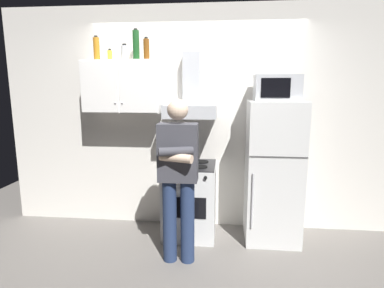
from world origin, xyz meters
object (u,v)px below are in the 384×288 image
(bottle_canister_steel, at_px, (125,53))
(bottle_spice_jar, at_px, (110,55))
(upper_cabinet, at_px, (123,87))
(bottle_beer_brown, at_px, (146,49))
(bottle_liquor_amber, at_px, (97,49))
(bottle_wine_green, at_px, (136,45))
(range_hood, at_px, (191,100))
(refrigerator, at_px, (273,172))
(person_standing, at_px, (178,176))
(microwave, at_px, (277,88))
(stove_oven, at_px, (190,200))

(bottle_canister_steel, bearing_deg, bottle_spice_jar, -170.91)
(upper_cabinet, distance_m, bottle_beer_brown, 0.51)
(bottle_liquor_amber, height_order, bottle_spice_jar, bottle_liquor_amber)
(upper_cabinet, bearing_deg, bottle_wine_green, -1.96)
(range_hood, relative_size, refrigerator, 0.47)
(person_standing, relative_size, bottle_wine_green, 4.72)
(microwave, xyz_separation_m, bottle_liquor_amber, (-2.04, 0.08, 0.44))
(stove_oven, xyz_separation_m, bottle_liquor_amber, (-1.09, 0.10, 1.75))
(upper_cabinet, relative_size, bottle_wine_green, 2.59)
(stove_oven, height_order, bottle_liquor_amber, bottle_liquor_amber)
(refrigerator, xyz_separation_m, bottle_canister_steel, (-1.73, 0.16, 1.34))
(refrigerator, xyz_separation_m, bottle_liquor_amber, (-2.04, 0.09, 1.38))
(refrigerator, distance_m, bottle_wine_green, 2.12)
(upper_cabinet, distance_m, person_standing, 1.35)
(stove_oven, xyz_separation_m, range_hood, (0.00, 0.13, 1.16))
(person_standing, bearing_deg, bottle_beer_brown, 122.45)
(stove_oven, xyz_separation_m, person_standing, (-0.05, -0.61, 0.47))
(upper_cabinet, height_order, microwave, upper_cabinet)
(range_hood, xyz_separation_m, microwave, (0.95, -0.11, 0.14))
(microwave, distance_m, bottle_liquor_amber, 2.09)
(microwave, relative_size, person_standing, 0.29)
(bottle_beer_brown, bearing_deg, upper_cabinet, 177.62)
(bottle_canister_steel, relative_size, bottle_beer_brown, 0.74)
(refrigerator, xyz_separation_m, bottle_beer_brown, (-1.46, 0.11, 1.37))
(bottle_canister_steel, xyz_separation_m, bottle_beer_brown, (0.27, -0.04, 0.03))
(person_standing, bearing_deg, upper_cabinet, 135.74)
(range_hood, height_order, refrigerator, range_hood)
(person_standing, distance_m, bottle_spice_jar, 1.67)
(range_hood, relative_size, person_standing, 0.46)
(stove_oven, xyz_separation_m, bottle_beer_brown, (-0.51, 0.11, 1.74))
(range_hood, height_order, bottle_spice_jar, bottle_spice_jar)
(microwave, bearing_deg, bottle_liquor_amber, 177.85)
(microwave, xyz_separation_m, bottle_wine_green, (-1.58, 0.10, 0.48))
(upper_cabinet, xyz_separation_m, microwave, (1.75, -0.11, -0.01))
(range_hood, distance_m, bottle_beer_brown, 0.76)
(range_hood, distance_m, refrigerator, 1.25)
(bottle_spice_jar, bearing_deg, refrigerator, -3.90)
(bottle_beer_brown, relative_size, bottle_wine_green, 0.73)
(person_standing, relative_size, bottle_beer_brown, 6.48)
(microwave, distance_m, bottle_wine_green, 1.65)
(stove_oven, relative_size, bottle_canister_steel, 4.65)
(person_standing, height_order, bottle_canister_steel, bottle_canister_steel)
(person_standing, height_order, bottle_liquor_amber, bottle_liquor_amber)
(refrigerator, distance_m, bottle_beer_brown, 2.00)
(bottle_spice_jar, bearing_deg, bottle_liquor_amber, -166.47)
(range_hood, relative_size, bottle_spice_jar, 5.71)
(stove_oven, xyz_separation_m, bottle_wine_green, (-0.63, 0.12, 1.78))
(upper_cabinet, height_order, stove_oven, upper_cabinet)
(range_hood, height_order, bottle_liquor_amber, bottle_liquor_amber)
(upper_cabinet, distance_m, bottle_spice_jar, 0.39)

